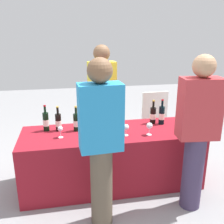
{
  "coord_description": "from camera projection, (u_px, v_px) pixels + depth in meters",
  "views": [
    {
      "loc": [
        -0.54,
        -2.84,
        1.89
      ],
      "look_at": [
        0.0,
        0.0,
        0.97
      ],
      "focal_mm": 40.49,
      "sensor_mm": 36.0,
      "label": 1
    }
  ],
  "objects": [
    {
      "name": "ground_plane",
      "position": [
        112.0,
        182.0,
        3.33
      ],
      "size": [
        12.0,
        12.0,
        0.0
      ],
      "primitive_type": "plane",
      "color": "gray"
    },
    {
      "name": "tasting_table",
      "position": [
        112.0,
        158.0,
        3.22
      ],
      "size": [
        2.21,
        0.75,
        0.72
      ],
      "primitive_type": "cube",
      "color": "maroon",
      "rests_on": "ground_plane"
    },
    {
      "name": "wine_bottle_0",
      "position": [
        46.0,
        121.0,
        3.1
      ],
      "size": [
        0.07,
        0.07,
        0.33
      ],
      "color": "black",
      "rests_on": "tasting_table"
    },
    {
      "name": "wine_bottle_1",
      "position": [
        58.0,
        122.0,
        3.1
      ],
      "size": [
        0.07,
        0.07,
        0.31
      ],
      "color": "black",
      "rests_on": "tasting_table"
    },
    {
      "name": "wine_bottle_2",
      "position": [
        76.0,
        122.0,
        3.1
      ],
      "size": [
        0.07,
        0.07,
        0.32
      ],
      "color": "black",
      "rests_on": "tasting_table"
    },
    {
      "name": "wine_bottle_3",
      "position": [
        104.0,
        119.0,
        3.2
      ],
      "size": [
        0.08,
        0.08,
        0.31
      ],
      "color": "black",
      "rests_on": "tasting_table"
    },
    {
      "name": "wine_bottle_4",
      "position": [
        153.0,
        115.0,
        3.36
      ],
      "size": [
        0.08,
        0.08,
        0.32
      ],
      "color": "black",
      "rests_on": "tasting_table"
    },
    {
      "name": "wine_bottle_5",
      "position": [
        162.0,
        115.0,
        3.33
      ],
      "size": [
        0.07,
        0.07,
        0.34
      ],
      "color": "black",
      "rests_on": "tasting_table"
    },
    {
      "name": "wine_glass_0",
      "position": [
        60.0,
        129.0,
        2.9
      ],
      "size": [
        0.06,
        0.06,
        0.14
      ],
      "color": "silver",
      "rests_on": "tasting_table"
    },
    {
      "name": "wine_glass_1",
      "position": [
        126.0,
        128.0,
        2.96
      ],
      "size": [
        0.07,
        0.07,
        0.14
      ],
      "color": "silver",
      "rests_on": "tasting_table"
    },
    {
      "name": "wine_glass_2",
      "position": [
        149.0,
        126.0,
        2.97
      ],
      "size": [
        0.08,
        0.08,
        0.15
      ],
      "color": "silver",
      "rests_on": "tasting_table"
    },
    {
      "name": "server_pouring",
      "position": [
        102.0,
        100.0,
        3.64
      ],
      "size": [
        0.4,
        0.24,
        1.73
      ],
      "rotation": [
        0.0,
        0.0,
        3.23
      ],
      "color": "brown",
      "rests_on": "ground_plane"
    },
    {
      "name": "guest_0",
      "position": [
        101.0,
        141.0,
        2.36
      ],
      "size": [
        0.41,
        0.24,
        1.69
      ],
      "rotation": [
        0.0,
        0.0,
        0.05
      ],
      "color": "brown",
      "rests_on": "ground_plane"
    },
    {
      "name": "guest_1",
      "position": [
        197.0,
        130.0,
        2.61
      ],
      "size": [
        0.43,
        0.27,
        1.69
      ],
      "rotation": [
        0.0,
        0.0,
        -0.11
      ],
      "color": "#3F3351",
      "rests_on": "ground_plane"
    },
    {
      "name": "menu_board",
      "position": [
        154.0,
        118.0,
        4.42
      ],
      "size": [
        0.46,
        0.04,
        0.92
      ],
      "primitive_type": "cube",
      "rotation": [
        0.0,
        0.0,
        0.02
      ],
      "color": "white",
      "rests_on": "ground_plane"
    }
  ]
}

